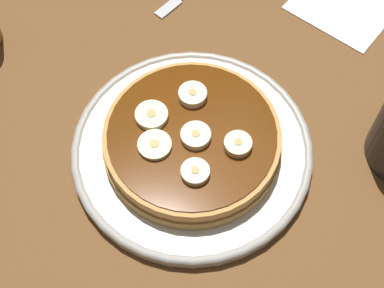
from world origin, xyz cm
name	(u,v)px	position (x,y,z in cm)	size (l,w,h in cm)	color
ground_plane	(192,161)	(0.00, 0.00, -1.50)	(140.00, 140.00, 3.00)	brown
plate	(192,150)	(0.00, 0.00, 0.84)	(24.01, 24.01, 1.55)	silver
pancake_stack	(192,139)	(0.08, 0.10, 2.68)	(17.92, 17.54, 2.82)	#AB7F41
banana_slice_0	(194,137)	(-0.16, -0.61, 4.40)	(2.88, 2.88, 0.97)	#EEE6C5
banana_slice_1	(193,95)	(2.37, 3.36, 4.44)	(2.81, 2.81, 1.04)	#F7EDC3
banana_slice_2	(155,145)	(-3.69, 0.77, 4.27)	(3.21, 3.21, 0.71)	#F1F2BD
banana_slice_3	(238,145)	(2.69, -3.61, 4.44)	(2.64, 2.64, 1.05)	#FAE0BC
banana_slice_4	(152,116)	(-2.19, 3.65, 4.35)	(3.19, 3.19, 0.86)	#EBEBBA
banana_slice_5	(195,172)	(-2.20, -3.72, 4.38)	(2.66, 2.66, 0.94)	#F8F2BF
napkin	(346,2)	(26.53, 6.48, 0.15)	(11.00, 11.00, 0.30)	white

